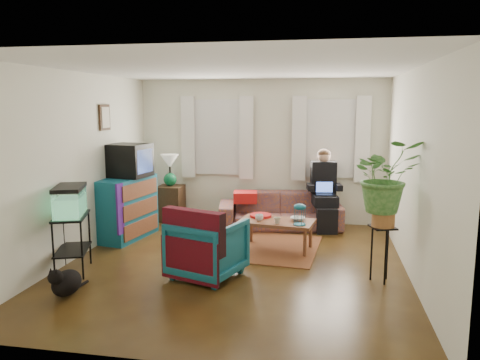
% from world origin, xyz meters
% --- Properties ---
extents(floor, '(4.50, 5.00, 0.01)m').
position_xyz_m(floor, '(0.00, 0.00, 0.00)').
color(floor, '#4F2B14').
rests_on(floor, ground).
extents(ceiling, '(4.50, 5.00, 0.01)m').
position_xyz_m(ceiling, '(0.00, 0.00, 2.60)').
color(ceiling, white).
rests_on(ceiling, wall_back).
extents(wall_back, '(4.50, 0.01, 2.60)m').
position_xyz_m(wall_back, '(0.00, 2.50, 1.30)').
color(wall_back, silver).
rests_on(wall_back, floor).
extents(wall_front, '(4.50, 0.01, 2.60)m').
position_xyz_m(wall_front, '(0.00, -2.50, 1.30)').
color(wall_front, silver).
rests_on(wall_front, floor).
extents(wall_left, '(0.01, 5.00, 2.60)m').
position_xyz_m(wall_left, '(-2.25, 0.00, 1.30)').
color(wall_left, silver).
rests_on(wall_left, floor).
extents(wall_right, '(0.01, 5.00, 2.60)m').
position_xyz_m(wall_right, '(2.25, 0.00, 1.30)').
color(wall_right, silver).
rests_on(wall_right, floor).
extents(window_left, '(1.08, 0.04, 1.38)m').
position_xyz_m(window_left, '(-0.80, 2.48, 1.55)').
color(window_left, white).
rests_on(window_left, wall_back).
extents(window_right, '(1.08, 0.04, 1.38)m').
position_xyz_m(window_right, '(1.25, 2.48, 1.55)').
color(window_right, white).
rests_on(window_right, wall_back).
extents(curtains_left, '(1.36, 0.06, 1.50)m').
position_xyz_m(curtains_left, '(-0.80, 2.40, 1.55)').
color(curtains_left, white).
rests_on(curtains_left, wall_back).
extents(curtains_right, '(1.36, 0.06, 1.50)m').
position_xyz_m(curtains_right, '(1.25, 2.40, 1.55)').
color(curtains_right, white).
rests_on(curtains_right, wall_back).
extents(picture_frame, '(0.04, 0.32, 0.40)m').
position_xyz_m(picture_frame, '(-2.21, 0.85, 1.95)').
color(picture_frame, '#3D2616').
rests_on(picture_frame, wall_left).
extents(area_rug, '(2.14, 1.78, 0.01)m').
position_xyz_m(area_rug, '(0.09, 0.85, 0.01)').
color(area_rug, brown).
rests_on(area_rug, floor).
extents(sofa, '(2.23, 1.17, 0.83)m').
position_xyz_m(sofa, '(0.41, 2.05, 0.41)').
color(sofa, brown).
rests_on(sofa, floor).
extents(seated_person, '(0.63, 0.73, 1.26)m').
position_xyz_m(seated_person, '(1.16, 2.18, 0.63)').
color(seated_person, black).
rests_on(seated_person, sofa).
extents(side_table, '(0.45, 0.45, 0.66)m').
position_xyz_m(side_table, '(-1.65, 2.21, 0.33)').
color(side_table, '#402518').
rests_on(side_table, floor).
extents(table_lamp, '(0.34, 0.34, 0.60)m').
position_xyz_m(table_lamp, '(-1.65, 2.21, 0.94)').
color(table_lamp, white).
rests_on(table_lamp, side_table).
extents(dresser, '(0.74, 1.18, 0.99)m').
position_xyz_m(dresser, '(-1.99, 0.97, 0.50)').
color(dresser, '#11696A').
rests_on(dresser, floor).
extents(crt_tv, '(0.69, 0.65, 0.53)m').
position_xyz_m(crt_tv, '(-1.95, 1.08, 1.26)').
color(crt_tv, black).
rests_on(crt_tv, dresser).
extents(aquarium_stand, '(0.58, 0.76, 0.75)m').
position_xyz_m(aquarium_stand, '(-2.00, -0.65, 0.37)').
color(aquarium_stand, black).
rests_on(aquarium_stand, floor).
extents(aquarium, '(0.52, 0.69, 0.39)m').
position_xyz_m(aquarium, '(-2.00, -0.65, 0.95)').
color(aquarium, '#7FD899').
rests_on(aquarium, aquarium_stand).
extents(black_cat, '(0.34, 0.47, 0.37)m').
position_xyz_m(black_cat, '(-1.67, -1.38, 0.19)').
color(black_cat, black).
rests_on(black_cat, floor).
extents(armchair, '(0.99, 0.96, 0.82)m').
position_xyz_m(armchair, '(-0.25, -0.48, 0.41)').
color(armchair, '#125271').
rests_on(armchair, floor).
extents(serape_throw, '(0.84, 0.45, 0.67)m').
position_xyz_m(serape_throw, '(-0.36, -0.78, 0.58)').
color(serape_throw, '#9E0A0A').
rests_on(serape_throw, armchair).
extents(coffee_table, '(1.15, 0.73, 0.45)m').
position_xyz_m(coffee_table, '(0.49, 0.78, 0.22)').
color(coffee_table, brown).
rests_on(coffee_table, floor).
extents(cup_a, '(0.14, 0.14, 0.10)m').
position_xyz_m(cup_a, '(0.23, 0.72, 0.49)').
color(cup_a, white).
rests_on(cup_a, coffee_table).
extents(cup_b, '(0.11, 0.11, 0.09)m').
position_xyz_m(cup_b, '(0.51, 0.60, 0.49)').
color(cup_b, beige).
rests_on(cup_b, coffee_table).
extents(bowl, '(0.24, 0.24, 0.05)m').
position_xyz_m(bowl, '(0.79, 0.83, 0.47)').
color(bowl, white).
rests_on(bowl, coffee_table).
extents(snack_tray, '(0.38, 0.38, 0.04)m').
position_xyz_m(snack_tray, '(0.22, 0.97, 0.46)').
color(snack_tray, '#B21414').
rests_on(snack_tray, coffee_table).
extents(birdcage, '(0.20, 0.20, 0.31)m').
position_xyz_m(birdcage, '(0.83, 0.58, 0.60)').
color(birdcage, '#115B6B').
rests_on(birdcage, coffee_table).
extents(plant_stand, '(0.37, 0.37, 0.69)m').
position_xyz_m(plant_stand, '(1.88, -0.27, 0.35)').
color(plant_stand, black).
rests_on(plant_stand, floor).
extents(potted_plant, '(0.96, 0.89, 0.88)m').
position_xyz_m(potted_plant, '(1.88, -0.27, 1.17)').
color(potted_plant, '#599947').
rests_on(potted_plant, plant_stand).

